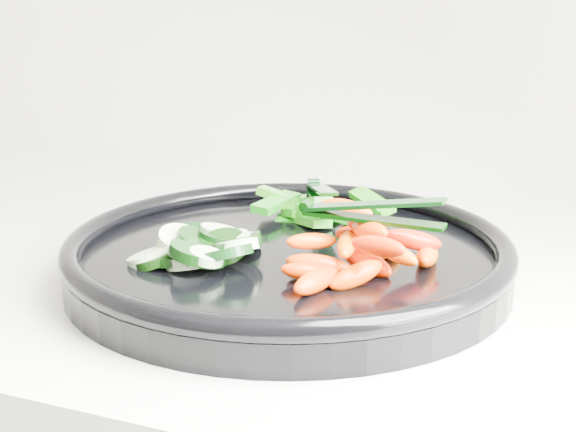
% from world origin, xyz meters
% --- Properties ---
extents(veggie_tray, '(0.49, 0.49, 0.04)m').
position_xyz_m(veggie_tray, '(0.32, 1.64, 0.95)').
color(veggie_tray, black).
rests_on(veggie_tray, counter).
extents(cucumber_pile, '(0.12, 0.11, 0.04)m').
position_xyz_m(cucumber_pile, '(0.26, 1.60, 0.96)').
color(cucumber_pile, black).
rests_on(cucumber_pile, veggie_tray).
extents(carrot_pile, '(0.12, 0.14, 0.05)m').
position_xyz_m(carrot_pile, '(0.39, 1.62, 0.97)').
color(carrot_pile, '#F43D00').
rests_on(carrot_pile, veggie_tray).
extents(pepper_pile, '(0.14, 0.10, 0.04)m').
position_xyz_m(pepper_pile, '(0.30, 1.74, 0.96)').
color(pepper_pile, '#226C0A').
rests_on(pepper_pile, veggie_tray).
extents(tong_carrot, '(0.11, 0.02, 0.02)m').
position_xyz_m(tong_carrot, '(0.40, 1.61, 1.00)').
color(tong_carrot, black).
rests_on(tong_carrot, carrot_pile).
extents(tong_pepper, '(0.07, 0.11, 0.02)m').
position_xyz_m(tong_pepper, '(0.31, 1.74, 0.98)').
color(tong_pepper, black).
rests_on(tong_pepper, pepper_pile).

